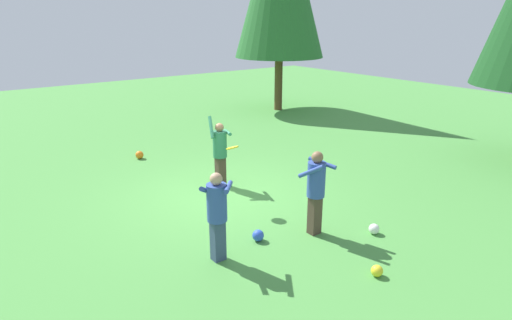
{
  "coord_description": "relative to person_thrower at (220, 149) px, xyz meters",
  "views": [
    {
      "loc": [
        8.04,
        -5.03,
        4.03
      ],
      "look_at": [
        0.89,
        0.33,
        1.05
      ],
      "focal_mm": 30.42,
      "sensor_mm": 36.0,
      "label": 1
    }
  ],
  "objects": [
    {
      "name": "ball_orange",
      "position": [
        -3.24,
        -0.78,
        -0.83
      ],
      "size": [
        0.24,
        0.24,
        0.24
      ],
      "primitive_type": "sphere",
      "color": "orange",
      "rests_on": "ground_plane"
    },
    {
      "name": "person_thrower",
      "position": [
        0.0,
        0.0,
        0.0
      ],
      "size": [
        0.6,
        0.61,
        1.76
      ],
      "rotation": [
        0.0,
        0.0,
        -0.35
      ],
      "color": "#4C382D",
      "rests_on": "ground_plane"
    },
    {
      "name": "ball_yellow",
      "position": [
        4.89,
        -0.11,
        -0.85
      ],
      "size": [
        0.2,
        0.2,
        0.2
      ],
      "primitive_type": "sphere",
      "color": "yellow",
      "rests_on": "ground_plane"
    },
    {
      "name": "ball_white",
      "position": [
        3.93,
        1.01,
        -0.85
      ],
      "size": [
        0.21,
        0.21,
        0.21
      ],
      "primitive_type": "sphere",
      "color": "white",
      "rests_on": "ground_plane"
    },
    {
      "name": "person_catcher",
      "position": [
        2.91,
        -1.9,
        -0.0
      ],
      "size": [
        0.73,
        0.72,
        1.6
      ],
      "rotation": [
        0.0,
        0.0,
        2.43
      ],
      "color": "#38476B",
      "rests_on": "ground_plane"
    },
    {
      "name": "person_bystander",
      "position": [
        3.21,
        0.1,
        0.04
      ],
      "size": [
        0.67,
        0.61,
        1.67
      ],
      "rotation": [
        0.0,
        0.0,
        -2.87
      ],
      "color": "#4C382D",
      "rests_on": "ground_plane"
    },
    {
      "name": "frisbee",
      "position": [
        1.21,
        -0.44,
        0.41
      ],
      "size": [
        0.33,
        0.33,
        0.1
      ],
      "color": "yellow"
    },
    {
      "name": "ground_plane",
      "position": [
        0.56,
        -0.32,
        -0.95
      ],
      "size": [
        40.0,
        40.0,
        0.0
      ],
      "primitive_type": "plane",
      "color": "#4C9342"
    },
    {
      "name": "ball_blue",
      "position": [
        2.8,
        -0.95,
        -0.84
      ],
      "size": [
        0.22,
        0.22,
        0.22
      ],
      "primitive_type": "sphere",
      "color": "blue",
      "rests_on": "ground_plane"
    }
  ]
}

